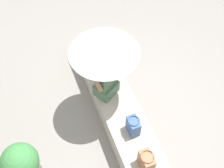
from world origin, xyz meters
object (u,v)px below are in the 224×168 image
at_px(parasol, 104,47).
at_px(planter_near, 23,166).
at_px(magazine, 96,59).
at_px(tote_bag_canvas, 146,161).
at_px(handbag_black, 133,126).
at_px(person_seated, 106,78).

xyz_separation_m(parasol, planter_near, (-0.76, 1.47, -0.99)).
xyz_separation_m(magazine, planter_near, (-1.46, 1.55, 0.04)).
bearing_deg(parasol, tote_bag_canvas, -176.86).
xyz_separation_m(tote_bag_canvas, planter_near, (0.58, 1.54, -0.12)).
distance_m(tote_bag_canvas, magazine, 2.04).
bearing_deg(tote_bag_canvas, parasol, 3.14).
distance_m(handbag_black, tote_bag_canvas, 0.54).
bearing_deg(planter_near, person_seated, -63.21).
relative_size(parasol, handbag_black, 3.73).
bearing_deg(magazine, planter_near, 139.35).
relative_size(parasol, tote_bag_canvas, 3.43).
relative_size(parasol, planter_near, 1.32).
distance_m(person_seated, handbag_black, 0.82).
xyz_separation_m(tote_bag_canvas, magazine, (2.03, -0.01, -0.16)).
height_order(person_seated, handbag_black, person_seated).
relative_size(magazine, planter_near, 0.31).
distance_m(handbag_black, magazine, 1.50).
relative_size(person_seated, handbag_black, 2.85).
height_order(parasol, planter_near, parasol).
relative_size(handbag_black, planter_near, 0.35).
height_order(handbag_black, tote_bag_canvas, tote_bag_canvas).
bearing_deg(parasol, planter_near, 117.50).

